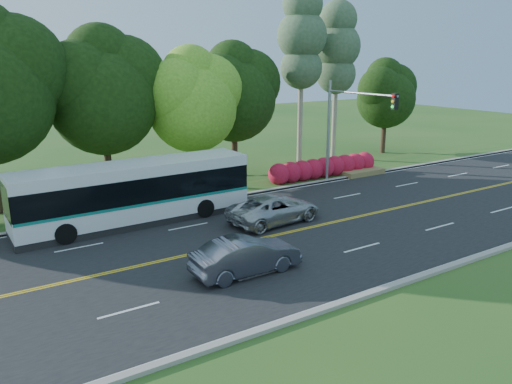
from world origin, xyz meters
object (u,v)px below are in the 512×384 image
traffic_signal (348,118)px  transit_bus (135,194)px  sedan (246,256)px  suv (274,209)px

traffic_signal → transit_bus: traffic_signal is taller
traffic_signal → sedan: traffic_signal is taller
sedan → suv: bearing=-44.1°
transit_bus → sedan: bearing=-81.0°
traffic_signal → suv: traffic_signal is taller
sedan → transit_bus: bearing=10.6°
sedan → suv: (4.65, 4.74, -0.02)m
traffic_signal → suv: size_ratio=1.35×
sedan → suv: 6.64m
traffic_signal → suv: (-8.31, -3.68, -3.93)m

